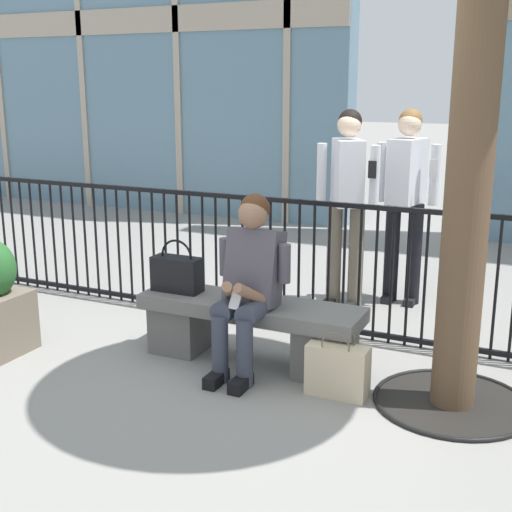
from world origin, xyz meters
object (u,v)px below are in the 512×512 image
object	(u,v)px
handbag_on_bench	(177,273)
shopping_bag	(338,370)
seated_person_with_phone	(249,279)
stone_bench	(250,325)
bystander_further_back	(347,193)
bystander_at_railing	(406,192)

from	to	relation	value
handbag_on_bench	shopping_bag	distance (m)	1.39
handbag_on_bench	seated_person_with_phone	bearing A→B (deg)	-10.62
seated_person_with_phone	handbag_on_bench	bearing A→B (deg)	169.38
stone_bench	bystander_further_back	distance (m)	1.68
stone_bench	bystander_at_railing	size ratio (longest dim) A/B	0.94
stone_bench	bystander_at_railing	bearing A→B (deg)	70.29
bystander_at_railing	stone_bench	bearing A→B (deg)	-109.71
handbag_on_bench	bystander_further_back	distance (m)	1.76
bystander_at_railing	handbag_on_bench	bearing A→B (deg)	-124.03
seated_person_with_phone	bystander_further_back	size ratio (longest dim) A/B	0.71
seated_person_with_phone	bystander_further_back	world-z (taller)	bystander_further_back
stone_bench	handbag_on_bench	size ratio (longest dim) A/B	4.16
seated_person_with_phone	handbag_on_bench	distance (m)	0.65
handbag_on_bench	bystander_at_railing	bearing A→B (deg)	55.97
seated_person_with_phone	shopping_bag	size ratio (longest dim) A/B	2.73
stone_bench	shopping_bag	distance (m)	0.78
handbag_on_bench	bystander_further_back	xyz separation A→B (m)	(0.79, 1.51, 0.42)
seated_person_with_phone	bystander_further_back	xyz separation A→B (m)	(0.16, 1.63, 0.35)
seated_person_with_phone	bystander_at_railing	xyz separation A→B (m)	(0.60, 1.94, 0.35)
handbag_on_bench	shopping_bag	size ratio (longest dim) A/B	0.87
stone_bench	seated_person_with_phone	distance (m)	0.40
stone_bench	bystander_further_back	world-z (taller)	bystander_further_back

